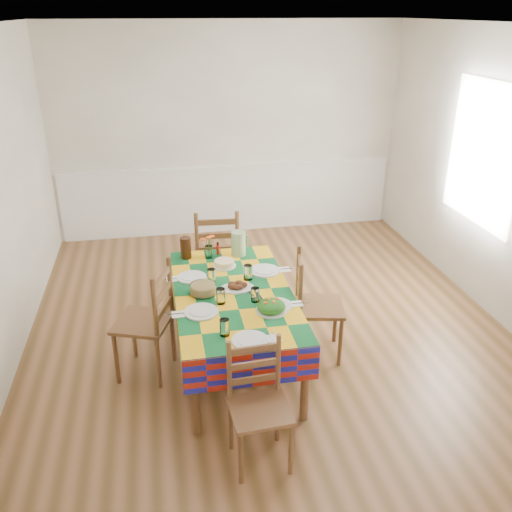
{
  "coord_description": "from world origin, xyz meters",
  "views": [
    {
      "loc": [
        -0.94,
        -4.46,
        2.81
      ],
      "look_at": [
        -0.17,
        -0.35,
        0.89
      ],
      "focal_mm": 38.0,
      "sensor_mm": 36.0,
      "label": 1
    }
  ],
  "objects_px": {
    "meat_platter": "(237,286)",
    "dining_table": "(233,300)",
    "chair_left": "(148,322)",
    "chair_near": "(259,406)",
    "green_pitcher": "(238,243)",
    "chair_right": "(314,306)",
    "chair_far": "(217,256)",
    "tea_pitcher": "(186,248)"
  },
  "relations": [
    {
      "from": "meat_platter",
      "to": "chair_near",
      "type": "height_order",
      "value": "chair_near"
    },
    {
      "from": "green_pitcher",
      "to": "tea_pitcher",
      "type": "xyz_separation_m",
      "value": [
        -0.49,
        0.03,
        -0.02
      ]
    },
    {
      "from": "tea_pitcher",
      "to": "chair_left",
      "type": "height_order",
      "value": "chair_left"
    },
    {
      "from": "tea_pitcher",
      "to": "green_pitcher",
      "type": "bearing_deg",
      "value": -3.13
    },
    {
      "from": "tea_pitcher",
      "to": "chair_far",
      "type": "height_order",
      "value": "chair_far"
    },
    {
      "from": "chair_left",
      "to": "chair_right",
      "type": "distance_m",
      "value": 1.41
    },
    {
      "from": "chair_near",
      "to": "chair_far",
      "type": "bearing_deg",
      "value": 86.71
    },
    {
      "from": "dining_table",
      "to": "chair_left",
      "type": "bearing_deg",
      "value": -178.7
    },
    {
      "from": "green_pitcher",
      "to": "tea_pitcher",
      "type": "distance_m",
      "value": 0.49
    },
    {
      "from": "dining_table",
      "to": "chair_left",
      "type": "distance_m",
      "value": 0.72
    },
    {
      "from": "chair_near",
      "to": "chair_left",
      "type": "height_order",
      "value": "chair_left"
    },
    {
      "from": "green_pitcher",
      "to": "chair_right",
      "type": "bearing_deg",
      "value": -52.14
    },
    {
      "from": "dining_table",
      "to": "meat_platter",
      "type": "bearing_deg",
      "value": 48.4
    },
    {
      "from": "green_pitcher",
      "to": "chair_far",
      "type": "bearing_deg",
      "value": 112.02
    },
    {
      "from": "chair_right",
      "to": "chair_near",
      "type": "bearing_deg",
      "value": 159.56
    },
    {
      "from": "chair_near",
      "to": "chair_left",
      "type": "xyz_separation_m",
      "value": [
        -0.7,
        1.1,
        0.06
      ]
    },
    {
      "from": "chair_left",
      "to": "chair_right",
      "type": "bearing_deg",
      "value": 111.38
    },
    {
      "from": "green_pitcher",
      "to": "chair_left",
      "type": "relative_size",
      "value": 0.23
    },
    {
      "from": "chair_near",
      "to": "chair_far",
      "type": "distance_m",
      "value": 2.23
    },
    {
      "from": "green_pitcher",
      "to": "tea_pitcher",
      "type": "height_order",
      "value": "green_pitcher"
    },
    {
      "from": "dining_table",
      "to": "meat_platter",
      "type": "xyz_separation_m",
      "value": [
        0.04,
        0.04,
        0.1
      ]
    },
    {
      "from": "chair_far",
      "to": "chair_right",
      "type": "height_order",
      "value": "chair_far"
    },
    {
      "from": "tea_pitcher",
      "to": "chair_near",
      "type": "bearing_deg",
      "value": -79.91
    },
    {
      "from": "tea_pitcher",
      "to": "chair_far",
      "type": "distance_m",
      "value": 0.57
    },
    {
      "from": "dining_table",
      "to": "green_pitcher",
      "type": "relative_size",
      "value": 7.61
    },
    {
      "from": "chair_near",
      "to": "chair_far",
      "type": "relative_size",
      "value": 0.85
    },
    {
      "from": "tea_pitcher",
      "to": "chair_near",
      "type": "xyz_separation_m",
      "value": [
        0.33,
        -1.86,
        -0.36
      ]
    },
    {
      "from": "chair_near",
      "to": "chair_right",
      "type": "height_order",
      "value": "chair_right"
    },
    {
      "from": "green_pitcher",
      "to": "chair_far",
      "type": "xyz_separation_m",
      "value": [
        -0.16,
        0.4,
        -0.3
      ]
    },
    {
      "from": "chair_left",
      "to": "tea_pitcher",
      "type": "bearing_deg",
      "value": 174.14
    },
    {
      "from": "meat_platter",
      "to": "green_pitcher",
      "type": "relative_size",
      "value": 1.2
    },
    {
      "from": "chair_far",
      "to": "chair_right",
      "type": "relative_size",
      "value": 1.08
    },
    {
      "from": "meat_platter",
      "to": "dining_table",
      "type": "bearing_deg",
      "value": -131.6
    },
    {
      "from": "chair_right",
      "to": "chair_left",
      "type": "bearing_deg",
      "value": 102.68
    },
    {
      "from": "dining_table",
      "to": "chair_far",
      "type": "height_order",
      "value": "chair_far"
    },
    {
      "from": "green_pitcher",
      "to": "chair_right",
      "type": "relative_size",
      "value": 0.24
    },
    {
      "from": "chair_near",
      "to": "chair_right",
      "type": "bearing_deg",
      "value": 54.59
    },
    {
      "from": "meat_platter",
      "to": "chair_right",
      "type": "xyz_separation_m",
      "value": [
        0.66,
        -0.04,
        -0.24
      ]
    },
    {
      "from": "dining_table",
      "to": "meat_platter",
      "type": "relative_size",
      "value": 6.32
    },
    {
      "from": "chair_far",
      "to": "chair_right",
      "type": "distance_m",
      "value": 1.31
    },
    {
      "from": "chair_left",
      "to": "meat_platter",
      "type": "bearing_deg",
      "value": 114.99
    },
    {
      "from": "green_pitcher",
      "to": "chair_left",
      "type": "distance_m",
      "value": 1.17
    }
  ]
}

